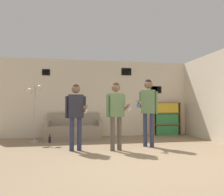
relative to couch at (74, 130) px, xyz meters
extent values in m
plane|color=#937A5B|center=(1.29, -3.54, -0.28)|extent=(20.00, 20.00, 0.00)
cube|color=beige|center=(1.29, 0.42, 1.07)|extent=(8.14, 0.06, 2.70)
cube|color=black|center=(1.88, 0.38, 2.04)|extent=(0.36, 0.02, 0.26)
cube|color=beige|center=(1.88, 0.37, 2.04)|extent=(0.32, 0.01, 0.22)
cube|color=black|center=(3.04, 0.38, 1.40)|extent=(0.35, 0.02, 0.25)
cube|color=beige|center=(3.04, 0.37, 1.40)|extent=(0.30, 0.01, 0.21)
cube|color=black|center=(-0.95, 0.38, 1.95)|extent=(0.26, 0.02, 0.21)
cube|color=gray|center=(-0.95, 0.37, 1.95)|extent=(0.21, 0.01, 0.17)
cube|color=black|center=(2.92, 0.38, 1.36)|extent=(0.24, 0.02, 0.32)
cube|color=gray|center=(2.92, 0.37, 1.36)|extent=(0.20, 0.01, 0.27)
cube|color=beige|center=(4.19, -1.58, 1.07)|extent=(0.06, 6.33, 2.70)
cube|color=gray|center=(0.00, -0.05, -0.23)|extent=(1.83, 0.80, 0.10)
cube|color=gray|center=(0.00, -0.05, -0.02)|extent=(1.77, 0.74, 0.32)
cube|color=gray|center=(0.00, 0.28, 0.34)|extent=(1.77, 0.14, 0.41)
cube|color=gray|center=(-0.85, -0.05, 0.23)|extent=(0.12, 0.74, 0.18)
cube|color=gray|center=(0.85, -0.05, 0.23)|extent=(0.12, 0.74, 0.18)
cube|color=olive|center=(2.81, 0.20, 0.32)|extent=(0.02, 0.30, 1.21)
cube|color=olive|center=(3.82, 0.20, 0.32)|extent=(0.02, 0.30, 1.21)
cube|color=olive|center=(3.31, 0.35, 0.32)|extent=(1.03, 0.01, 1.21)
cube|color=olive|center=(3.31, 0.20, -0.27)|extent=(0.98, 0.30, 0.02)
cube|color=olive|center=(3.31, 0.20, 0.92)|extent=(0.98, 0.30, 0.02)
cube|color=olive|center=(3.31, 0.20, 0.12)|extent=(0.98, 0.30, 0.02)
cube|color=olive|center=(3.31, 0.20, 0.52)|extent=(0.98, 0.30, 0.02)
cube|color=#338447|center=(3.31, 0.19, -0.08)|extent=(0.85, 0.26, 0.35)
cube|color=#338447|center=(3.31, 0.19, 0.32)|extent=(0.85, 0.26, 0.35)
cube|color=gold|center=(3.31, 0.19, 0.72)|extent=(0.85, 0.26, 0.35)
cylinder|color=#ADA89E|center=(-1.15, -0.49, -0.27)|extent=(0.28, 0.28, 0.03)
cylinder|color=#ADA89E|center=(-1.15, -0.49, 0.58)|extent=(0.03, 0.03, 1.66)
cylinder|color=#ADA89E|center=(-1.08, -0.49, 1.38)|extent=(0.02, 0.16, 0.02)
sphere|color=beige|center=(-1.01, -0.49, 1.35)|extent=(0.16, 0.16, 0.16)
cylinder|color=#ADA89E|center=(-1.22, -0.49, 1.28)|extent=(0.02, 0.16, 0.02)
sphere|color=beige|center=(-1.29, -0.49, 1.25)|extent=(0.16, 0.16, 0.16)
cylinder|color=#2D334C|center=(-0.04, -1.97, 0.12)|extent=(0.11, 0.11, 0.79)
cylinder|color=#2D334C|center=(0.14, -1.95, 0.12)|extent=(0.11, 0.11, 0.79)
cube|color=#282833|center=(0.05, -1.96, 0.79)|extent=(0.38, 0.23, 0.56)
sphere|color=brown|center=(0.05, -1.96, 1.21)|extent=(0.20, 0.20, 0.20)
sphere|color=#382314|center=(0.05, -1.96, 1.25)|extent=(0.17, 0.17, 0.17)
cylinder|color=#282833|center=(0.27, -1.94, 0.91)|extent=(0.07, 0.07, 0.24)
cylinder|color=brown|center=(0.28, -2.07, 0.73)|extent=(0.09, 0.29, 0.18)
cylinder|color=white|center=(0.29, -2.20, 0.67)|extent=(0.05, 0.14, 0.09)
cylinder|color=#282833|center=(-0.16, -1.98, 0.77)|extent=(0.07, 0.07, 0.53)
cylinder|color=brown|center=(0.93, -2.12, 0.13)|extent=(0.11, 0.11, 0.81)
cylinder|color=brown|center=(1.11, -2.08, 0.13)|extent=(0.11, 0.11, 0.81)
cube|color=#5B7A4C|center=(1.02, -2.10, 0.82)|extent=(0.39, 0.27, 0.58)
sphere|color=brown|center=(1.02, -2.10, 1.25)|extent=(0.21, 0.21, 0.21)
sphere|color=#382314|center=(1.02, -2.10, 1.28)|extent=(0.18, 0.18, 0.18)
cylinder|color=#5B7A4C|center=(1.23, -2.05, 0.95)|extent=(0.07, 0.07, 0.24)
cylinder|color=brown|center=(1.26, -2.18, 0.76)|extent=(0.13, 0.30, 0.18)
cylinder|color=white|center=(1.29, -2.32, 0.70)|extent=(0.06, 0.15, 0.09)
cylinder|color=#5B7A4C|center=(0.81, -2.15, 0.80)|extent=(0.07, 0.07, 0.54)
cylinder|color=#2D334C|center=(1.88, -1.72, 0.16)|extent=(0.11, 0.11, 0.88)
cylinder|color=#2D334C|center=(2.04, -1.80, 0.16)|extent=(0.11, 0.11, 0.88)
cube|color=#5B7A4C|center=(1.96, -1.76, 0.91)|extent=(0.41, 0.35, 0.62)
sphere|color=brown|center=(1.96, -1.76, 1.37)|extent=(0.23, 0.23, 0.23)
sphere|color=black|center=(1.96, -1.76, 1.41)|extent=(0.19, 0.19, 0.19)
cylinder|color=#5B7A4C|center=(2.15, -1.86, 0.89)|extent=(0.07, 0.07, 0.59)
cylinder|color=#5B7A4C|center=(1.77, -1.66, 1.05)|extent=(0.07, 0.07, 0.26)
cylinder|color=brown|center=(1.70, -1.78, 0.85)|extent=(0.21, 0.31, 0.19)
cylinder|color=blue|center=(1.63, -1.91, 0.80)|extent=(0.08, 0.08, 0.10)
cylinder|color=black|center=(-0.69, -0.69, -0.19)|extent=(0.07, 0.07, 0.18)
cylinder|color=black|center=(-0.69, -0.69, -0.07)|extent=(0.03, 0.03, 0.08)
camera|label=1|loc=(0.03, -7.32, 0.81)|focal=35.00mm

